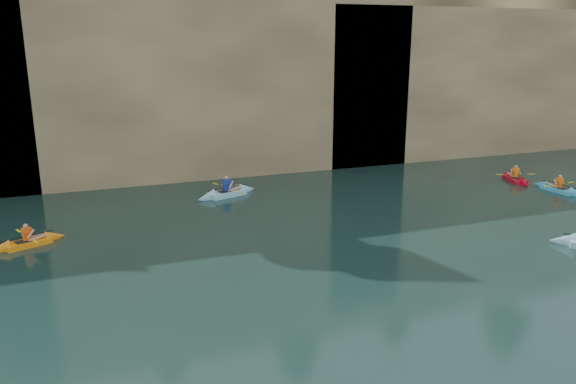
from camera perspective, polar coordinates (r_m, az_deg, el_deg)
name	(u,v)px	position (r m, az deg, el deg)	size (l,w,h in m)	color
cliff	(154,64)	(38.66, -13.49, 12.57)	(70.00, 16.00, 12.00)	tan
cliff_slab_center	(209,74)	(31.74, -8.02, 11.81)	(24.00, 2.40, 11.40)	tan
cliff_slab_east	(502,80)	(41.10, 20.87, 10.62)	(26.00, 2.40, 9.84)	tan
sea_cave_center	(102,157)	(30.84, -18.41, 3.39)	(3.50, 1.00, 3.20)	black
sea_cave_east	(344,130)	(34.16, 5.72, 6.28)	(5.00, 1.00, 4.50)	black
kayaker_orange	(28,242)	(23.31, -24.93, -4.67)	(2.89, 2.02, 1.09)	orange
kayaker_red_far	(515,179)	(33.20, 22.06, 1.26)	(2.15, 3.10, 1.11)	red
kayaker_ltblue_mid	(227,193)	(28.00, -6.22, -0.09)	(3.42, 2.39, 1.28)	#93DCF6
kayaker_blue_east	(559,189)	(31.81, 25.79, 0.27)	(2.18, 3.13, 1.09)	#43B0E6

